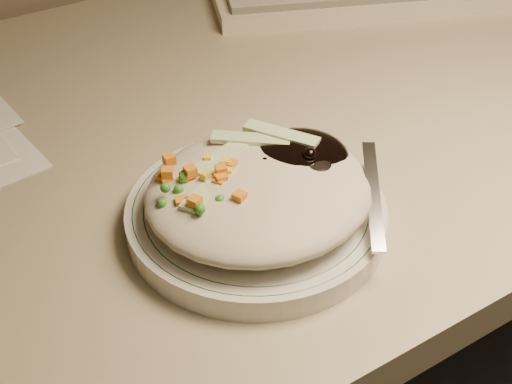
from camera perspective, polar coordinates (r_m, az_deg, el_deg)
desk at (r=0.90m, az=-0.81°, el=-3.84°), size 1.40×0.70×0.74m
plate at (r=0.61m, az=0.00°, el=-1.92°), size 0.22×0.22×0.02m
plate_rim at (r=0.60m, az=0.00°, el=-1.20°), size 0.21×0.21×0.00m
meal at (r=0.59m, az=0.40°, el=0.53°), size 0.21×0.19×0.05m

